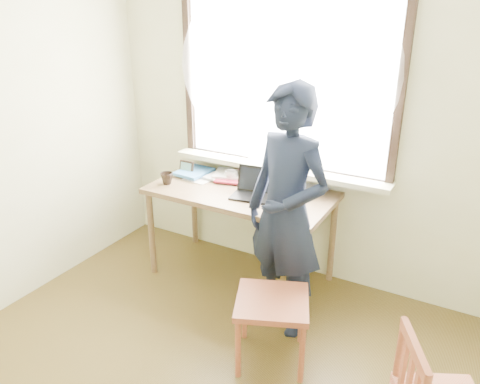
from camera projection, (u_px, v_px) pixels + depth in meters
The scene contains 12 objects.
room_shell at pixel (156, 135), 2.08m from camera, with size 3.52×4.02×2.61m.
desk at pixel (241, 200), 3.75m from camera, with size 1.47×0.74×0.79m.
laptop at pixel (254, 189), 3.61m from camera, with size 0.34×0.29×0.21m.
mug_white at pixel (231, 176), 3.91m from camera, with size 0.11×0.11×0.09m, color white.
mug_dark at pixel (167, 178), 3.83m from camera, with size 0.10×0.10×0.10m, color black.
mouse at pixel (282, 203), 3.45m from camera, with size 0.10×0.07×0.04m, color black.
desk_clutter at pixel (214, 173), 4.03m from camera, with size 0.82×0.54×0.04m.
book_a at pixel (212, 173), 4.05m from camera, with size 0.22×0.29×0.03m, color white.
book_b at pixel (302, 187), 3.76m from camera, with size 0.20×0.27×0.02m, color white.
picture_frame at pixel (187, 168), 4.05m from camera, with size 0.14×0.02×0.11m.
work_chair at pixel (272, 309), 2.95m from camera, with size 0.58×0.57×0.46m.
person at pixel (287, 213), 3.13m from camera, with size 0.64×0.42×1.74m, color black.
Camera 1 is at (1.29, -1.37, 2.19)m, focal length 35.00 mm.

